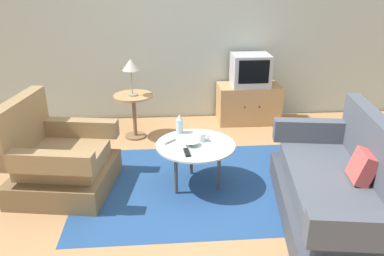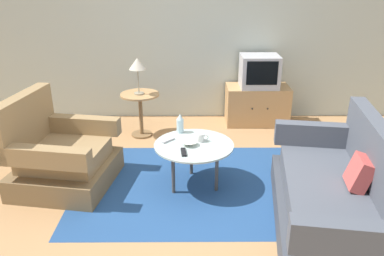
# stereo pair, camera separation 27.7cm
# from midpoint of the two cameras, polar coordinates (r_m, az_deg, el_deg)

# --- Properties ---
(ground_plane) EXTENTS (16.00, 16.00, 0.00)m
(ground_plane) POSITION_cam_midpoint_polar(r_m,az_deg,el_deg) (3.98, 1.68, -9.57)
(ground_plane) COLOR #AD7F51
(back_wall) EXTENTS (9.00, 0.12, 2.70)m
(back_wall) POSITION_cam_midpoint_polar(r_m,az_deg,el_deg) (5.71, 1.04, 14.80)
(back_wall) COLOR #B2BCB2
(back_wall) RESTS_ON ground
(area_rug) EXTENTS (2.45, 1.84, 0.00)m
(area_rug) POSITION_cam_midpoint_polar(r_m,az_deg,el_deg) (4.10, 2.20, -8.48)
(area_rug) COLOR navy
(area_rug) RESTS_ON ground
(armchair) EXTENTS (1.06, 1.08, 0.96)m
(armchair) POSITION_cam_midpoint_polar(r_m,az_deg,el_deg) (4.19, -17.32, -4.13)
(armchair) COLOR brown
(armchair) RESTS_ON ground
(couch) EXTENTS (1.12, 1.93, 0.94)m
(couch) POSITION_cam_midpoint_polar(r_m,az_deg,el_deg) (3.59, 22.69, -9.67)
(couch) COLOR #3E424B
(couch) RESTS_ON ground
(coffee_table) EXTENTS (0.81, 0.81, 0.48)m
(coffee_table) POSITION_cam_midpoint_polar(r_m,az_deg,el_deg) (3.90, 2.29, -2.97)
(coffee_table) COLOR #B2C6C1
(coffee_table) RESTS_ON ground
(side_table) EXTENTS (0.51, 0.51, 0.59)m
(side_table) POSITION_cam_midpoint_polar(r_m,az_deg,el_deg) (5.16, -6.15, 3.32)
(side_table) COLOR tan
(side_table) RESTS_ON ground
(tv_stand) EXTENTS (0.89, 0.51, 0.56)m
(tv_stand) POSITION_cam_midpoint_polar(r_m,az_deg,el_deg) (5.73, 10.94, 3.39)
(tv_stand) COLOR tan
(tv_stand) RESTS_ON ground
(television) EXTENTS (0.53, 0.44, 0.45)m
(television) POSITION_cam_midpoint_polar(r_m,az_deg,el_deg) (5.57, 11.35, 8.23)
(television) COLOR #B7B7BC
(television) RESTS_ON tv_stand
(table_lamp) EXTENTS (0.22, 0.22, 0.48)m
(table_lamp) POSITION_cam_midpoint_polar(r_m,az_deg,el_deg) (4.99, -6.51, 9.21)
(table_lamp) COLOR #9E937A
(table_lamp) RESTS_ON side_table
(vase) EXTENTS (0.08, 0.08, 0.21)m
(vase) POSITION_cam_midpoint_polar(r_m,az_deg,el_deg) (4.12, 0.12, 0.63)
(vase) COLOR silver
(vase) RESTS_ON coffee_table
(mug) EXTENTS (0.12, 0.07, 0.09)m
(mug) POSITION_cam_midpoint_polar(r_m,az_deg,el_deg) (3.93, 3.34, -1.43)
(mug) COLOR white
(mug) RESTS_ON coffee_table
(bowl) EXTENTS (0.16, 0.16, 0.04)m
(bowl) POSITION_cam_midpoint_polar(r_m,az_deg,el_deg) (3.85, 1.61, -2.31)
(bowl) COLOR silver
(bowl) RESTS_ON coffee_table
(tv_remote_dark) EXTENTS (0.06, 0.17, 0.02)m
(tv_remote_dark) POSITION_cam_midpoint_polar(r_m,az_deg,el_deg) (3.69, 0.87, -3.63)
(tv_remote_dark) COLOR black
(tv_remote_dark) RESTS_ON coffee_table
(tv_remote_silver) EXTENTS (0.14, 0.14, 0.02)m
(tv_remote_silver) POSITION_cam_midpoint_polar(r_m,az_deg,el_deg) (3.94, -1.61, -1.86)
(tv_remote_silver) COLOR #B2B2B7
(tv_remote_silver) RESTS_ON coffee_table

